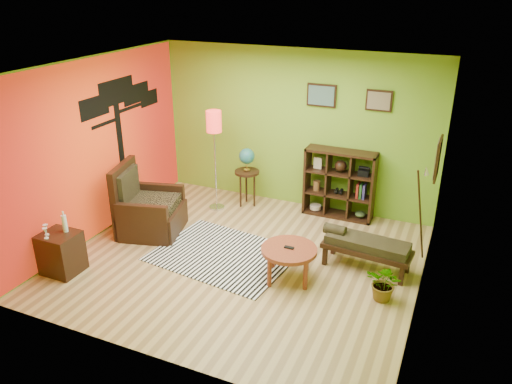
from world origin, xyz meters
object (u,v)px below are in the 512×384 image
at_px(armchair, 147,212).
at_px(cube_shelf, 340,184).
at_px(side_cabinet, 61,252).
at_px(bench, 365,245).
at_px(coffee_table, 289,252).
at_px(globe_table, 247,163).
at_px(potted_plant, 385,287).
at_px(floor_lamp, 214,131).

relative_size(armchair, cube_shelf, 0.96).
height_order(side_cabinet, bench, side_cabinet).
height_order(cube_shelf, bench, cube_shelf).
bearing_deg(coffee_table, side_cabinet, -159.53).
height_order(coffee_table, bench, bench).
xyz_separation_m(globe_table, bench, (2.42, -1.30, -0.45)).
distance_m(coffee_table, globe_table, 2.53).
xyz_separation_m(cube_shelf, potted_plant, (1.19, -2.19, -0.40)).
height_order(armchair, bench, armchair).
height_order(side_cabinet, cube_shelf, cube_shelf).
height_order(globe_table, bench, globe_table).
bearing_deg(potted_plant, armchair, 174.43).
relative_size(side_cabinet, bench, 0.71).
relative_size(armchair, globe_table, 1.06).
xyz_separation_m(bench, potted_plant, (0.42, -0.67, -0.18)).
relative_size(armchair, floor_lamp, 0.64).
relative_size(coffee_table, potted_plant, 1.53).
bearing_deg(coffee_table, globe_table, 127.76).
distance_m(coffee_table, armchair, 2.63).
distance_m(coffee_table, bench, 1.12).
height_order(armchair, side_cabinet, armchair).
distance_m(armchair, floor_lamp, 1.77).
xyz_separation_m(globe_table, cube_shelf, (1.65, 0.23, -0.22)).
relative_size(coffee_table, floor_lamp, 0.43).
bearing_deg(potted_plant, coffee_table, -179.41).
bearing_deg(bench, potted_plant, -57.87).
bearing_deg(globe_table, side_cabinet, -115.31).
bearing_deg(bench, cube_shelf, 116.92).
relative_size(side_cabinet, globe_table, 0.84).
height_order(armchair, globe_table, armchair).
height_order(coffee_table, globe_table, globe_table).
distance_m(armchair, side_cabinet, 1.56).
relative_size(coffee_table, globe_table, 0.71).
xyz_separation_m(coffee_table, side_cabinet, (-2.99, -1.12, -0.10)).
xyz_separation_m(armchair, bench, (3.49, 0.28, 0.02)).
distance_m(coffee_table, cube_shelf, 2.21).
height_order(floor_lamp, globe_table, floor_lamp).
xyz_separation_m(side_cabinet, floor_lamp, (1.01, 2.75, 1.15)).
bearing_deg(cube_shelf, bench, -63.08).
bearing_deg(coffee_table, bench, 37.22).
distance_m(coffee_table, potted_plant, 1.33).
bearing_deg(cube_shelf, coffee_table, -93.14).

